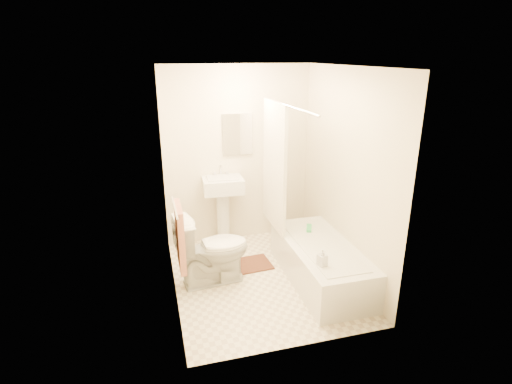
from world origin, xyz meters
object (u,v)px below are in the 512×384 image
object	(u,v)px
bath_mat	(249,265)
soap_bottle	(322,258)
toilet	(212,249)
sink	(223,208)
bathtub	(320,262)

from	to	relation	value
bath_mat	soap_bottle	bearing A→B (deg)	-62.01
toilet	sink	world-z (taller)	sink
bath_mat	soap_bottle	world-z (taller)	soap_bottle
bath_mat	toilet	bearing A→B (deg)	-153.90
bathtub	bath_mat	size ratio (longest dim) A/B	2.97
bath_mat	soap_bottle	xyz separation A→B (m)	(0.52, -0.98, 0.54)
sink	soap_bottle	size ratio (longest dim) A/B	5.45
toilet	bath_mat	world-z (taller)	toilet
bathtub	bath_mat	xyz separation A→B (m)	(-0.72, 0.54, -0.22)
toilet	sink	size ratio (longest dim) A/B	0.81
bathtub	sink	bearing A→B (deg)	125.36
toilet	bathtub	size ratio (longest dim) A/B	0.52
bath_mat	soap_bottle	distance (m)	1.24
bathtub	soap_bottle	xyz separation A→B (m)	(-0.19, -0.44, 0.32)
sink	bath_mat	size ratio (longest dim) A/B	1.93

